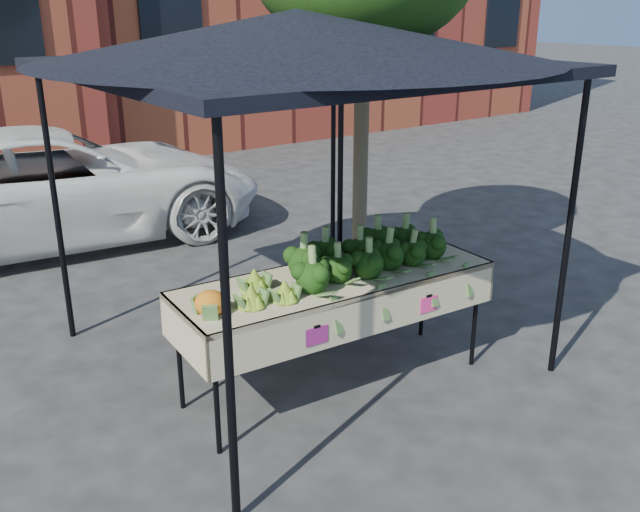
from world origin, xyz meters
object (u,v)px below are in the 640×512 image
at_px(vehicle, 34,28).
at_px(street_tree, 362,86).
at_px(table, 336,332).
at_px(canopy, 298,195).

bearing_deg(vehicle, street_tree, -145.99).
relative_size(table, canopy, 0.78).
xyz_separation_m(canopy, vehicle, (-0.70, 4.21, 1.14)).
bearing_deg(vehicle, table, -167.05).
distance_m(table, vehicle, 5.27).
relative_size(table, vehicle, 0.49).
relative_size(vehicle, street_tree, 1.22).
distance_m(canopy, vehicle, 4.42).
xyz_separation_m(table, canopy, (0.09, 0.60, 0.92)).
xyz_separation_m(vehicle, street_tree, (1.90, -3.52, -0.45)).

